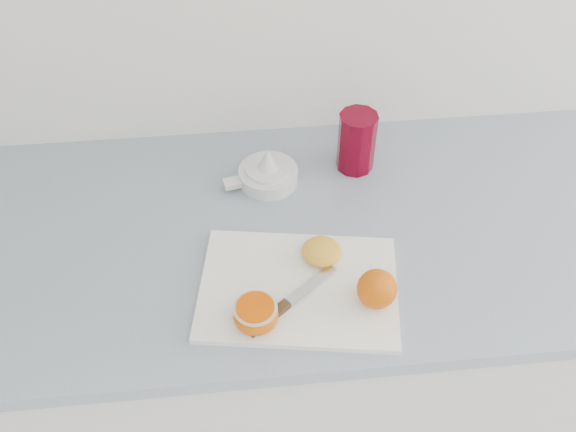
{
  "coord_description": "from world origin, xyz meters",
  "views": [
    {
      "loc": [
        -0.14,
        0.87,
        1.78
      ],
      "look_at": [
        -0.06,
        1.66,
        0.96
      ],
      "focal_mm": 40.0,
      "sensor_mm": 36.0,
      "label": 1
    }
  ],
  "objects_px": {
    "counter": "(331,349)",
    "red_tumbler": "(356,144)",
    "citrus_juicer": "(268,173)",
    "cutting_board": "(298,288)",
    "half_orange": "(256,315)"
  },
  "relations": [
    {
      "from": "counter",
      "to": "red_tumbler",
      "type": "xyz_separation_m",
      "value": [
        0.05,
        0.16,
        0.5
      ]
    },
    {
      "from": "half_orange",
      "to": "red_tumbler",
      "type": "height_order",
      "value": "red_tumbler"
    },
    {
      "from": "half_orange",
      "to": "citrus_juicer",
      "type": "distance_m",
      "value": 0.36
    },
    {
      "from": "counter",
      "to": "citrus_juicer",
      "type": "distance_m",
      "value": 0.5
    },
    {
      "from": "cutting_board",
      "to": "half_orange",
      "type": "bearing_deg",
      "value": -138.14
    },
    {
      "from": "counter",
      "to": "red_tumbler",
      "type": "height_order",
      "value": "red_tumbler"
    },
    {
      "from": "citrus_juicer",
      "to": "red_tumbler",
      "type": "bearing_deg",
      "value": 8.96
    },
    {
      "from": "counter",
      "to": "cutting_board",
      "type": "height_order",
      "value": "cutting_board"
    },
    {
      "from": "cutting_board",
      "to": "half_orange",
      "type": "height_order",
      "value": "half_orange"
    },
    {
      "from": "red_tumbler",
      "to": "half_orange",
      "type": "bearing_deg",
      "value": -121.14
    },
    {
      "from": "red_tumbler",
      "to": "citrus_juicer",
      "type": "bearing_deg",
      "value": -171.04
    },
    {
      "from": "citrus_juicer",
      "to": "counter",
      "type": "bearing_deg",
      "value": -44.43
    },
    {
      "from": "cutting_board",
      "to": "red_tumbler",
      "type": "xyz_separation_m",
      "value": [
        0.15,
        0.31,
        0.05
      ]
    },
    {
      "from": "citrus_juicer",
      "to": "red_tumbler",
      "type": "relative_size",
      "value": 1.19
    },
    {
      "from": "citrus_juicer",
      "to": "red_tumbler",
      "type": "distance_m",
      "value": 0.19
    }
  ]
}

